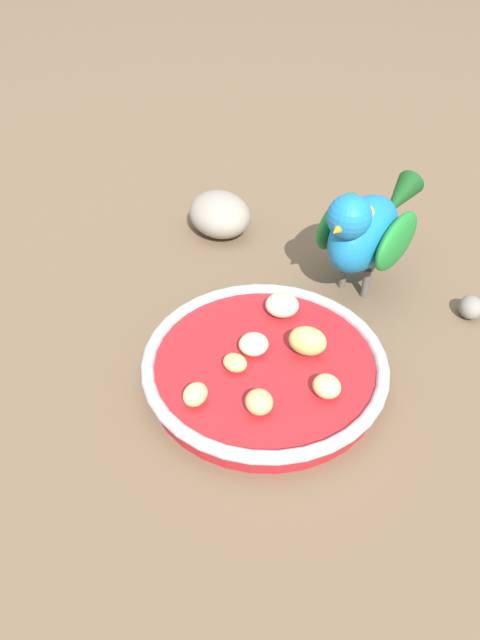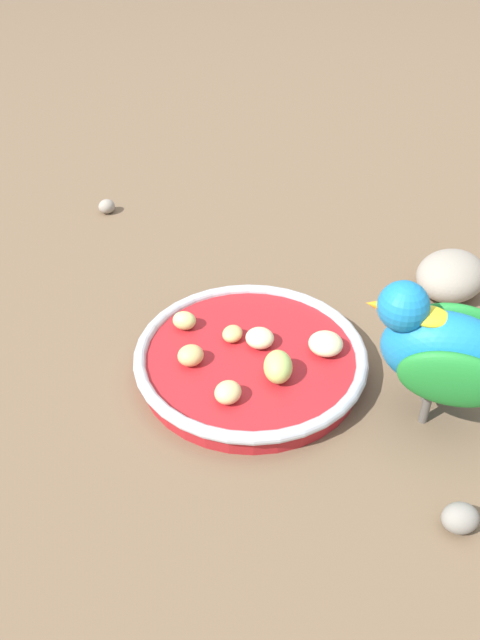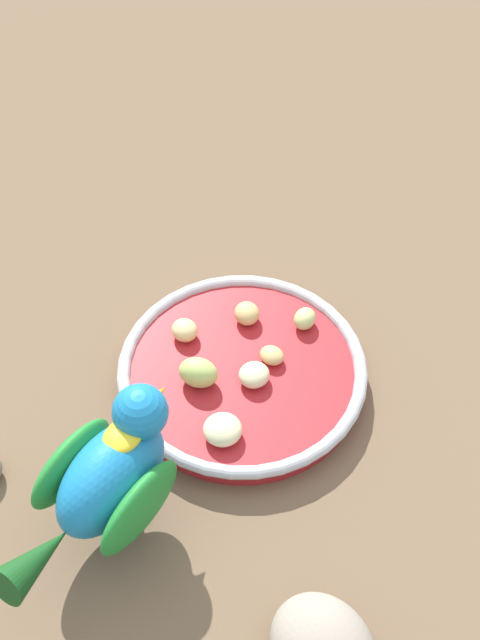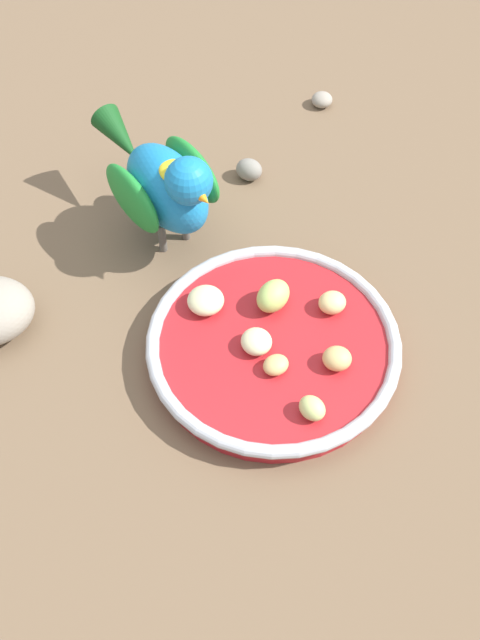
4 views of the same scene
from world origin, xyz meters
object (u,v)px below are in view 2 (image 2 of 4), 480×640
Objects in this scene: apple_piece_1 at (191,355)px; apple_piece_2 at (184,321)px; parrot at (450,349)px; pebble_1 at (107,206)px; apple_piece_4 at (228,392)px; pebble_2 at (460,518)px; apple_piece_0 at (278,367)px; apple_piece_3 at (257,337)px; apple_piece_5 at (326,344)px; feeding_bowl at (247,358)px; apple_piece_6 at (232,334)px; rock_large at (451,276)px.

apple_piece_1 and apple_piece_2 have the same top height.
apple_piece_2 is at bearing -5.20° from parrot.
pebble_1 is at bearing -29.04° from parrot.
apple_piece_4 is 0.23m from pebble_2.
apple_piece_2 is 0.33m from pebble_1.
apple_piece_2 is (0.13, -0.01, -0.00)m from apple_piece_0.
apple_piece_3 is at bearing -18.86° from pebble_2.
apple_piece_1 and apple_piece_5 have the same top height.
apple_piece_2 reaches higher than pebble_2.
apple_piece_6 is at bearing -21.36° from feeding_bowl.
apple_piece_4 is (-0.02, 0.07, 0.02)m from feeding_bowl.
apple_piece_4 is 0.09m from apple_piece_6.
pebble_1 is (0.49, 0.07, -0.02)m from rock_large.
pebble_2 is at bearing 102.27° from parrot.
apple_piece_2 is 0.15m from apple_piece_5.
apple_piece_0 is 0.28m from rock_large.
apple_piece_3 is 1.23× the size of pebble_1.
apple_piece_4 is 0.13× the size of parrot.
rock_large reaches higher than pebble_1.
apple_piece_2 reaches higher than pebble_1.
apple_piece_3 is at bearing 156.36° from pebble_1.
apple_piece_6 reaches higher than feeding_bowl.
apple_piece_2 is at bearing -5.87° from apple_piece_0.
apple_piece_3 reaches higher than apple_piece_6.
parrot is (-0.12, -0.00, 0.05)m from apple_piece_5.
parrot is (-0.27, -0.05, 0.05)m from apple_piece_2.
feeding_bowl is 0.20m from parrot.
pebble_2 is at bearing 161.14° from apple_piece_3.
apple_piece_2 is 0.34m from pebble_2.
apple_piece_6 is at bearing -104.74° from apple_piece_1.
rock_large reaches higher than apple_piece_5.
apple_piece_3 is at bearing 23.70° from apple_piece_5.
apple_piece_0 reaches higher than pebble_1.
apple_piece_4 is at bearing 65.46° from apple_piece_0.
parrot is at bearing -170.79° from apple_piece_3.
apple_piece_3 is at bearing -36.17° from apple_piece_0.
apple_piece_5 reaches higher than apple_piece_3.
rock_large reaches higher than apple_piece_6.
apple_piece_5 reaches higher than apple_piece_6.
apple_piece_0 is at bearing 143.83° from apple_piece_3.
apple_piece_0 reaches higher than apple_piece_4.
apple_piece_5 is (-0.02, -0.06, -0.00)m from apple_piece_0.
apple_piece_1 is 0.06m from apple_piece_6.
feeding_bowl is at bearing 62.21° from rock_large.
apple_piece_6 is (0.07, -0.03, -0.01)m from apple_piece_0.
rock_large reaches higher than apple_piece_2.
feeding_bowl is at bearing -72.05° from apple_piece_4.
apple_piece_5 is 0.21m from rock_large.
apple_piece_6 is at bearing -58.88° from apple_piece_4.
apple_piece_3 is 0.07m from apple_piece_5.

